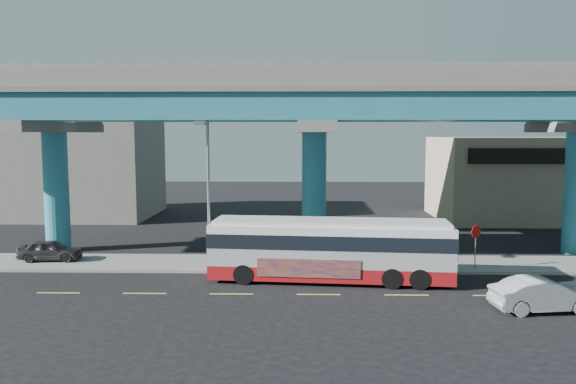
{
  "coord_description": "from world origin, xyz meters",
  "views": [
    {
      "loc": [
        -0.86,
        -25.3,
        7.32
      ],
      "look_at": [
        -1.5,
        4.0,
        4.26
      ],
      "focal_mm": 35.0,
      "sensor_mm": 36.0,
      "label": 1
    }
  ],
  "objects_px": {
    "parked_car": "(50,250)",
    "stop_sign": "(476,238)",
    "transit_bus": "(330,248)",
    "street_lamp": "(206,173)",
    "sedan": "(544,295)"
  },
  "relations": [
    {
      "from": "sedan",
      "to": "parked_car",
      "type": "xyz_separation_m",
      "value": [
        -24.23,
        8.16,
        0.04
      ]
    },
    {
      "from": "stop_sign",
      "to": "street_lamp",
      "type": "bearing_deg",
      "value": 175.08
    },
    {
      "from": "transit_bus",
      "to": "sedan",
      "type": "relative_size",
      "value": 2.77
    },
    {
      "from": "parked_car",
      "to": "stop_sign",
      "type": "xyz_separation_m",
      "value": [
        23.48,
        -1.48,
        1.1
      ]
    },
    {
      "from": "stop_sign",
      "to": "parked_car",
      "type": "bearing_deg",
      "value": 168.45
    },
    {
      "from": "transit_bus",
      "to": "street_lamp",
      "type": "relative_size",
      "value": 1.53
    },
    {
      "from": "transit_bus",
      "to": "street_lamp",
      "type": "distance_m",
      "value": 7.42
    },
    {
      "from": "transit_bus",
      "to": "stop_sign",
      "type": "height_order",
      "value": "transit_bus"
    },
    {
      "from": "transit_bus",
      "to": "street_lamp",
      "type": "xyz_separation_m",
      "value": [
        -6.34,
        1.3,
        3.61
      ]
    },
    {
      "from": "street_lamp",
      "to": "sedan",
      "type": "bearing_deg",
      "value": -21.73
    },
    {
      "from": "street_lamp",
      "to": "stop_sign",
      "type": "distance_m",
      "value": 14.58
    },
    {
      "from": "transit_bus",
      "to": "sedan",
      "type": "distance_m",
      "value": 9.78
    },
    {
      "from": "street_lamp",
      "to": "stop_sign",
      "type": "height_order",
      "value": "street_lamp"
    },
    {
      "from": "transit_bus",
      "to": "stop_sign",
      "type": "distance_m",
      "value": 8.07
    },
    {
      "from": "transit_bus",
      "to": "parked_car",
      "type": "relative_size",
      "value": 3.41
    }
  ]
}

